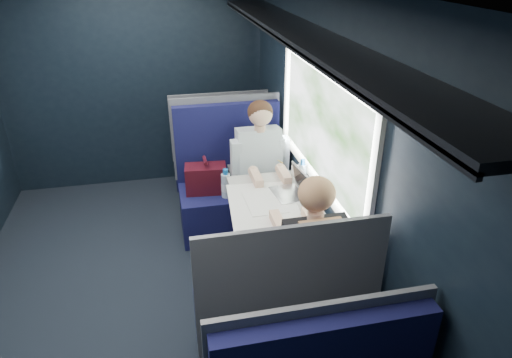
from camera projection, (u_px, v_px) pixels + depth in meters
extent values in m
cube|color=black|center=(147.00, 296.00, 3.66)|extent=(2.80, 4.20, 0.01)
cube|color=black|center=(328.00, 148.00, 3.41)|extent=(0.10, 4.20, 2.30)
cube|color=black|center=(135.00, 84.00, 5.01)|extent=(2.80, 0.10, 2.30)
cube|color=#EDEACE|center=(324.00, 69.00, 3.12)|extent=(0.03, 1.84, 0.07)
cube|color=#EDEACE|center=(317.00, 179.00, 3.51)|extent=(0.03, 1.84, 0.07)
cube|color=#EDEACE|center=(373.00, 182.00, 2.55)|extent=(0.03, 0.07, 0.78)
cube|color=#EDEACE|center=(287.00, 93.00, 4.09)|extent=(0.03, 0.07, 0.78)
cube|color=black|center=(304.00, 35.00, 2.99)|extent=(0.36, 4.10, 0.04)
cube|color=black|center=(279.00, 39.00, 2.96)|extent=(0.02, 4.10, 0.03)
cube|color=red|center=(326.00, 47.00, 3.06)|extent=(0.01, 0.10, 0.12)
cylinder|color=#54565E|center=(254.00, 246.00, 3.66)|extent=(0.08, 0.08, 0.70)
cube|color=#B8B8B3|center=(276.00, 203.00, 3.53)|extent=(0.62, 1.00, 0.04)
cube|color=#0B0B33|center=(234.00, 211.00, 4.39)|extent=(1.00, 0.50, 0.45)
cube|color=#0B0B33|center=(227.00, 141.00, 4.38)|extent=(1.00, 0.10, 0.75)
cube|color=#54565E|center=(226.00, 137.00, 4.42)|extent=(1.04, 0.03, 0.82)
cube|color=#54565E|center=(234.00, 183.00, 4.20)|extent=(0.06, 0.40, 0.20)
cube|color=#430E18|center=(206.00, 179.00, 4.21)|extent=(0.39, 0.23, 0.26)
cylinder|color=#430E18|center=(205.00, 160.00, 4.13)|extent=(0.05, 0.16, 0.03)
cylinder|color=silver|center=(226.00, 185.00, 4.13)|extent=(0.08, 0.08, 0.23)
cylinder|color=#165FAC|center=(225.00, 172.00, 4.07)|extent=(0.05, 0.05, 0.05)
cube|color=#0B0B33|center=(273.00, 328.00, 3.04)|extent=(1.00, 0.50, 0.45)
cube|color=#0B0B33|center=(289.00, 287.00, 2.50)|extent=(1.00, 0.10, 0.75)
cube|color=#54565E|center=(292.00, 290.00, 2.44)|extent=(1.04, 0.03, 0.82)
cube|color=#54565E|center=(272.00, 285.00, 2.93)|extent=(0.06, 0.40, 0.20)
cube|color=#0B0B33|center=(218.00, 163.00, 5.35)|extent=(1.00, 0.40, 0.45)
cube|color=#0B0B33|center=(219.00, 126.00, 4.89)|extent=(1.00, 0.10, 0.66)
cube|color=#54565E|center=(220.00, 126.00, 4.83)|extent=(1.04, 0.03, 0.72)
cube|color=black|center=(263.00, 187.00, 4.18)|extent=(0.36, 0.44, 0.16)
cube|color=black|center=(267.00, 226.00, 4.14)|extent=(0.32, 0.12, 0.45)
cube|color=silver|center=(259.00, 155.00, 4.21)|extent=(0.40, 0.29, 0.53)
cylinder|color=#D8A88C|center=(260.00, 128.00, 4.04)|extent=(0.10, 0.10, 0.06)
sphere|color=#D8A88C|center=(260.00, 114.00, 3.97)|extent=(0.21, 0.21, 0.21)
sphere|color=#382114|center=(260.00, 112.00, 3.97)|extent=(0.22, 0.22, 0.22)
cube|color=silver|center=(236.00, 159.00, 4.13)|extent=(0.09, 0.12, 0.34)
cube|color=silver|center=(283.00, 155.00, 4.21)|extent=(0.09, 0.12, 0.34)
cube|color=black|center=(305.00, 274.00, 3.07)|extent=(0.36, 0.44, 0.16)
cube|color=black|center=(295.00, 290.00, 3.38)|extent=(0.32, 0.12, 0.45)
cube|color=black|center=(315.00, 258.00, 2.81)|extent=(0.40, 0.29, 0.53)
cylinder|color=#D8A88C|center=(316.00, 216.00, 2.72)|extent=(0.10, 0.10, 0.06)
sphere|color=#D8A88C|center=(316.00, 194.00, 2.68)|extent=(0.21, 0.21, 0.21)
sphere|color=#B17E52|center=(317.00, 193.00, 2.66)|extent=(0.22, 0.22, 0.22)
cube|color=black|center=(279.00, 259.00, 2.81)|extent=(0.09, 0.12, 0.34)
cube|color=black|center=(346.00, 250.00, 2.89)|extent=(0.09, 0.12, 0.34)
cube|color=#B17E52|center=(320.00, 247.00, 2.71)|extent=(0.26, 0.07, 0.36)
cube|color=white|center=(264.00, 206.00, 3.45)|extent=(0.57, 0.78, 0.01)
cube|color=silver|center=(288.00, 194.00, 3.61)|extent=(0.26, 0.32, 0.01)
cube|color=silver|center=(302.00, 180.00, 3.58)|extent=(0.05, 0.30, 0.21)
cube|color=black|center=(301.00, 180.00, 3.58)|extent=(0.04, 0.26, 0.17)
cylinder|color=silver|center=(302.00, 175.00, 3.70)|extent=(0.07, 0.07, 0.20)
cylinder|color=#165FAC|center=(303.00, 162.00, 3.65)|extent=(0.04, 0.04, 0.04)
cylinder|color=white|center=(295.00, 171.00, 3.89)|extent=(0.07, 0.07, 0.09)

